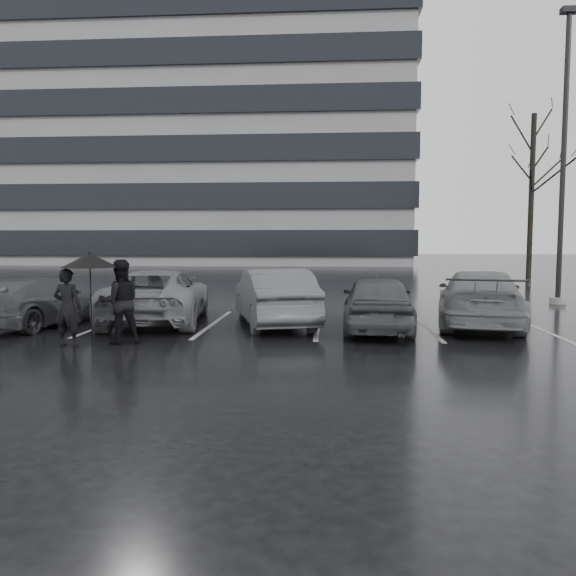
# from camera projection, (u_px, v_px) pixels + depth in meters

# --- Properties ---
(ground) EXTENTS (160.00, 160.00, 0.00)m
(ground) POSITION_uv_depth(u_px,v_px,m) (288.00, 341.00, 12.40)
(ground) COLOR black
(ground) RESTS_ON ground
(office_building) EXTENTS (61.00, 26.00, 29.00)m
(office_building) POSITION_uv_depth(u_px,v_px,m) (117.00, 128.00, 60.47)
(office_building) COLOR gray
(office_building) RESTS_ON ground
(car_main) EXTENTS (1.81, 4.18, 1.40)m
(car_main) POSITION_uv_depth(u_px,v_px,m) (377.00, 303.00, 13.79)
(car_main) COLOR black
(car_main) RESTS_ON ground
(car_west_a) EXTENTS (2.75, 4.78, 1.49)m
(car_west_a) POSITION_uv_depth(u_px,v_px,m) (274.00, 297.00, 14.72)
(car_west_a) COLOR #313134
(car_west_a) RESTS_ON ground
(car_west_b) EXTENTS (3.02, 5.43, 1.44)m
(car_west_b) POSITION_uv_depth(u_px,v_px,m) (158.00, 296.00, 15.20)
(car_west_b) COLOR #505053
(car_west_b) RESTS_ON ground
(car_west_c) EXTENTS (2.66, 4.66, 1.27)m
(car_west_c) POSITION_uv_depth(u_px,v_px,m) (41.00, 301.00, 14.66)
(car_west_c) COLOR black
(car_west_c) RESTS_ON ground
(car_east) EXTENTS (3.01, 5.33, 1.46)m
(car_east) POSITION_uv_depth(u_px,v_px,m) (479.00, 298.00, 14.49)
(car_east) COLOR #505053
(car_east) RESTS_ON ground
(pedestrian_left) EXTENTS (0.63, 0.44, 1.65)m
(pedestrian_left) POSITION_uv_depth(u_px,v_px,m) (67.00, 308.00, 11.76)
(pedestrian_left) COLOR black
(pedestrian_left) RESTS_ON ground
(pedestrian_right) EXTENTS (1.10, 1.02, 1.82)m
(pedestrian_right) POSITION_uv_depth(u_px,v_px,m) (120.00, 302.00, 12.09)
(pedestrian_right) COLOR black
(pedestrian_right) RESTS_ON ground
(umbrella) EXTENTS (1.17, 1.17, 1.99)m
(umbrella) POSITION_uv_depth(u_px,v_px,m) (90.00, 260.00, 11.82)
(umbrella) COLOR black
(umbrella) RESTS_ON ground
(lamp_post) EXTENTS (0.55, 0.55, 10.07)m
(lamp_post) POSITION_uv_depth(u_px,v_px,m) (563.00, 171.00, 19.36)
(lamp_post) COLOR gray
(lamp_post) RESTS_ON ground
(stall_stripes) EXTENTS (19.72, 5.00, 0.00)m
(stall_stripes) POSITION_uv_depth(u_px,v_px,m) (265.00, 324.00, 14.94)
(stall_stripes) COLOR #9D9D9F
(stall_stripes) RESTS_ON ground
(tree_north) EXTENTS (0.26, 0.26, 8.50)m
(tree_north) POSITION_uv_depth(u_px,v_px,m) (531.00, 200.00, 28.14)
(tree_north) COLOR black
(tree_north) RESTS_ON ground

